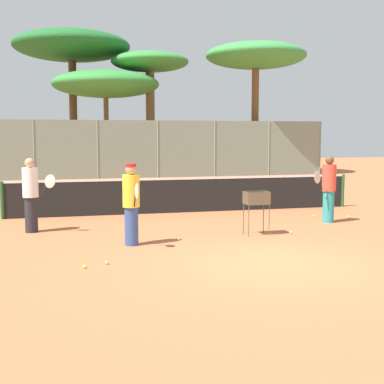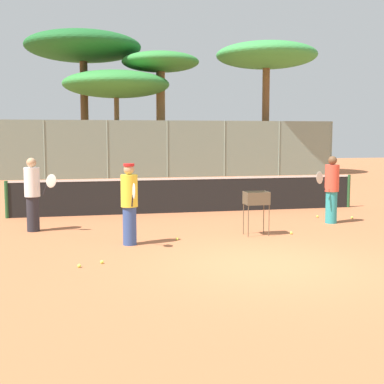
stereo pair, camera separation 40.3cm
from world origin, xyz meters
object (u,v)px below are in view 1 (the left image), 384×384
Objects in this scene: tennis_net at (186,194)px; player_white_outfit at (131,203)px; player_yellow_shirt at (31,194)px; ball_cart at (256,201)px; player_red_cap at (329,188)px.

tennis_net is 6.11× the size of player_white_outfit.
player_yellow_shirt reaches higher than tennis_net.
tennis_net is 10.37× the size of ball_cart.
tennis_net is 4.32m from player_red_cap.
player_yellow_shirt is at bearing -31.65° from player_red_cap.
player_white_outfit is 0.98× the size of player_red_cap.
player_red_cap is 1.74× the size of ball_cart.
player_white_outfit is at bearing -12.84° from player_yellow_shirt.
ball_cart is (3.03, 0.48, -0.12)m from player_white_outfit.
player_yellow_shirt is (-2.15, 2.15, 0.02)m from player_white_outfit.
player_white_outfit is 5.83m from player_red_cap.
player_white_outfit is 3.07m from ball_cart.
ball_cart is at bearing 94.90° from player_white_outfit.
player_white_outfit is 0.97× the size of player_yellow_shirt.
player_red_cap reaches higher than player_white_outfit.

